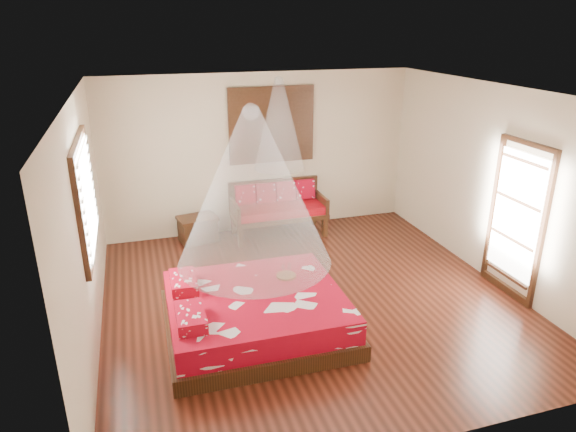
{
  "coord_description": "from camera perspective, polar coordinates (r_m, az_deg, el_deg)",
  "views": [
    {
      "loc": [
        -2.11,
        -5.87,
        3.6
      ],
      "look_at": [
        -0.24,
        0.27,
        1.15
      ],
      "focal_mm": 32.0,
      "sensor_mm": 36.0,
      "label": 1
    }
  ],
  "objects": [
    {
      "name": "room",
      "position": [
        6.61,
        2.69,
        1.44
      ],
      "size": [
        5.54,
        5.54,
        2.84
      ],
      "color": "black",
      "rests_on": "ground"
    },
    {
      "name": "storage_chest",
      "position": [
        9.02,
        -9.99,
        -1.4
      ],
      "size": [
        0.72,
        0.58,
        0.45
      ],
      "rotation": [
        0.0,
        0.0,
        0.19
      ],
      "color": "black",
      "rests_on": "floor"
    },
    {
      "name": "shutter_panel",
      "position": [
        9.05,
        -1.83,
        10.07
      ],
      "size": [
        1.52,
        0.06,
        1.32
      ],
      "color": "black",
      "rests_on": "wall_back"
    },
    {
      "name": "glazed_door",
      "position": [
        7.58,
        24.0,
        -0.49
      ],
      "size": [
        0.08,
        1.02,
        2.16
      ],
      "color": "black",
      "rests_on": "floor"
    },
    {
      "name": "wine_tray",
      "position": [
        6.65,
        -0.21,
        -6.35
      ],
      "size": [
        0.25,
        0.25,
        0.21
      ],
      "rotation": [
        0.0,
        0.0,
        -0.1
      ],
      "color": "brown",
      "rests_on": "bed"
    },
    {
      "name": "mosquito_net_daybed",
      "position": [
        8.59,
        -1.01,
        10.16
      ],
      "size": [
        0.85,
        0.85,
        1.5
      ],
      "primitive_type": "cone",
      "color": "white",
      "rests_on": "ceiling"
    },
    {
      "name": "mosquito_net_main",
      "position": [
        5.74,
        -3.91,
        3.1
      ],
      "size": [
        1.79,
        1.79,
        1.8
      ],
      "primitive_type": "cone",
      "color": "white",
      "rests_on": "ceiling"
    },
    {
      "name": "window_left",
      "position": [
        6.38,
        -21.52,
        2.09
      ],
      "size": [
        0.1,
        1.74,
        1.34
      ],
      "color": "black",
      "rests_on": "wall_left"
    },
    {
      "name": "bed",
      "position": [
        6.41,
        -3.73,
        -10.66
      ],
      "size": [
        2.2,
        2.0,
        0.65
      ],
      "rotation": [
        0.0,
        0.0,
        -0.01
      ],
      "color": "black",
      "rests_on": "floor"
    },
    {
      "name": "daybed",
      "position": [
        9.1,
        -1.17,
        1.11
      ],
      "size": [
        1.65,
        0.73,
        0.94
      ],
      "color": "black",
      "rests_on": "floor"
    }
  ]
}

